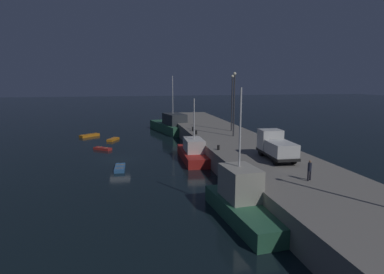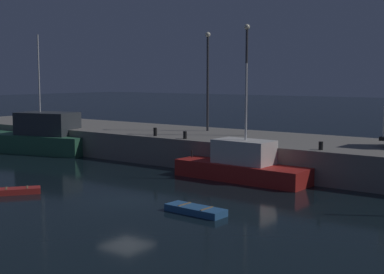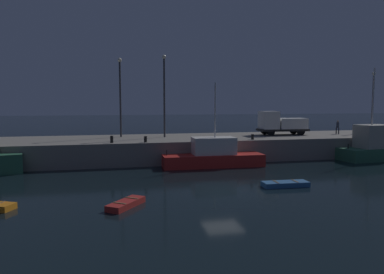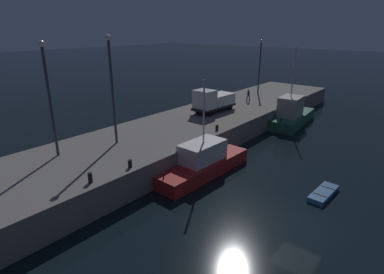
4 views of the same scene
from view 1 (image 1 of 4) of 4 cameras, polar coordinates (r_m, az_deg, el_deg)
name	(u,v)px [view 1 (image 1 of 4)]	position (r m, az deg, el deg)	size (l,w,h in m)	color
ground_plane	(119,160)	(41.83, -12.50, -3.88)	(320.00, 320.00, 0.00)	black
pier_quay	(233,146)	(43.87, 7.06, -1.62)	(70.37, 9.49, 2.17)	gray
fishing_trawler_red	(172,125)	(62.16, -3.58, 2.06)	(13.32, 6.88, 10.49)	#2D6647
fishing_boat_blue	(244,201)	(24.18, 9.01, -11.01)	(9.26, 3.74, 9.31)	#2D6647
fishing_boat_white	(194,152)	(40.56, 0.31, -2.67)	(9.30, 3.17, 7.62)	red
dinghy_orange_near	(103,149)	(48.16, -15.26, -1.97)	(2.32, 2.65, 0.38)	#B22823
rowboat_white_mid	(113,139)	(55.20, -13.56, -0.40)	(2.83, 2.03, 0.38)	orange
dinghy_red_small	(89,135)	(59.94, -17.39, 0.26)	(3.08, 3.42, 0.45)	orange
rowboat_blue_far	(120,168)	(37.35, -12.42, -5.28)	(3.25, 1.24, 0.39)	#2D6099
lamp_post_west	(232,99)	(49.41, 6.97, 6.62)	(0.44, 0.44, 8.34)	#38383D
lamp_post_east	(234,100)	(44.73, 7.34, 6.47)	(0.44, 0.44, 8.64)	#38383D
utility_truck	(276,146)	(32.86, 14.38, -1.53)	(5.70, 2.41, 2.69)	black
dockworker	(310,169)	(26.75, 19.76, -5.27)	(0.40, 0.40, 1.60)	black
bollard_west	(196,132)	(46.37, 0.73, 0.80)	(0.28, 0.28, 0.56)	black
bollard_central	(218,148)	(36.30, 4.61, -1.84)	(0.28, 0.28, 0.53)	black
bollard_east	(193,129)	(49.32, 0.15, 1.41)	(0.28, 0.28, 0.65)	black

